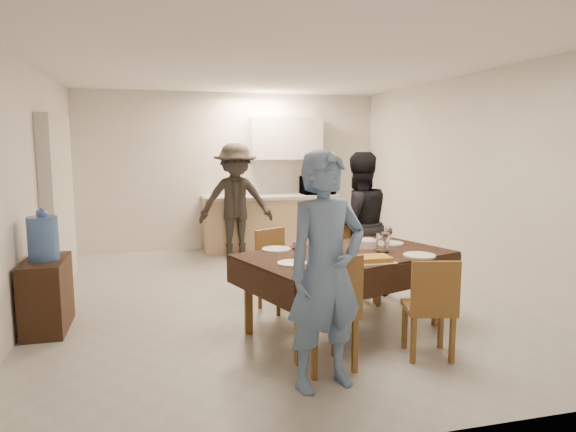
{
  "coord_description": "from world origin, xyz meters",
  "views": [
    {
      "loc": [
        -1.24,
        -5.61,
        1.76
      ],
      "look_at": [
        0.13,
        -0.3,
        0.99
      ],
      "focal_mm": 32.0,
      "sensor_mm": 36.0,
      "label": 1
    }
  ],
  "objects_px": {
    "microwave": "(318,185)",
    "person_kitchen": "(236,201)",
    "water_jug": "(43,238)",
    "water_pitcher": "(383,243)",
    "console": "(47,295)",
    "person_near": "(326,271)",
    "person_far": "(358,224)",
    "wine_bottle": "(339,237)",
    "savoury_tart": "(372,259)",
    "dining_table": "(346,257)"
  },
  "relations": [
    {
      "from": "microwave",
      "to": "person_kitchen",
      "type": "relative_size",
      "value": 0.31
    },
    {
      "from": "water_jug",
      "to": "water_pitcher",
      "type": "xyz_separation_m",
      "value": [
        3.09,
        -0.76,
        -0.05
      ]
    },
    {
      "from": "console",
      "to": "microwave",
      "type": "xyz_separation_m",
      "value": [
        3.7,
        3.15,
        0.72
      ]
    },
    {
      "from": "person_near",
      "to": "person_far",
      "type": "relative_size",
      "value": 1.03
    },
    {
      "from": "wine_bottle",
      "to": "person_kitchen",
      "type": "xyz_separation_m",
      "value": [
        -0.46,
        3.36,
        -0.0
      ]
    },
    {
      "from": "water_jug",
      "to": "person_kitchen",
      "type": "relative_size",
      "value": 0.23
    },
    {
      "from": "savoury_tart",
      "to": "person_near",
      "type": "xyz_separation_m",
      "value": [
        -0.65,
        -0.67,
        0.09
      ]
    },
    {
      "from": "dining_table",
      "to": "microwave",
      "type": "height_order",
      "value": "microwave"
    },
    {
      "from": "dining_table",
      "to": "water_jug",
      "type": "height_order",
      "value": "water_jug"
    },
    {
      "from": "person_far",
      "to": "savoury_tart",
      "type": "bearing_deg",
      "value": 68.69
    },
    {
      "from": "console",
      "to": "savoury_tart",
      "type": "distance_m",
      "value": 3.07
    },
    {
      "from": "water_pitcher",
      "to": "water_jug",
      "type": "bearing_deg",
      "value": 166.2
    },
    {
      "from": "microwave",
      "to": "person_near",
      "type": "relative_size",
      "value": 0.32
    },
    {
      "from": "dining_table",
      "to": "water_jug",
      "type": "relative_size",
      "value": 5.3
    },
    {
      "from": "water_pitcher",
      "to": "person_near",
      "type": "height_order",
      "value": "person_near"
    },
    {
      "from": "savoury_tart",
      "to": "water_pitcher",
      "type": "bearing_deg",
      "value": 52.85
    },
    {
      "from": "microwave",
      "to": "console",
      "type": "bearing_deg",
      "value": 40.43
    },
    {
      "from": "person_kitchen",
      "to": "microwave",
      "type": "bearing_deg",
      "value": 17.03
    },
    {
      "from": "water_pitcher",
      "to": "savoury_tart",
      "type": "relative_size",
      "value": 0.51
    },
    {
      "from": "person_far",
      "to": "person_kitchen",
      "type": "xyz_separation_m",
      "value": [
        -1.06,
        2.36,
        0.05
      ]
    },
    {
      "from": "savoury_tart",
      "to": "microwave",
      "type": "height_order",
      "value": "microwave"
    },
    {
      "from": "console",
      "to": "person_far",
      "type": "height_order",
      "value": "person_far"
    },
    {
      "from": "water_pitcher",
      "to": "person_far",
      "type": "bearing_deg",
      "value": 79.7
    },
    {
      "from": "console",
      "to": "savoury_tart",
      "type": "bearing_deg",
      "value": -20.97
    },
    {
      "from": "water_pitcher",
      "to": "person_near",
      "type": "relative_size",
      "value": 0.11
    },
    {
      "from": "console",
      "to": "microwave",
      "type": "distance_m",
      "value": 4.91
    },
    {
      "from": "water_jug",
      "to": "water_pitcher",
      "type": "height_order",
      "value": "water_jug"
    },
    {
      "from": "water_jug",
      "to": "person_near",
      "type": "bearing_deg",
      "value": -38.76
    },
    {
      "from": "water_jug",
      "to": "water_pitcher",
      "type": "distance_m",
      "value": 3.18
    },
    {
      "from": "person_far",
      "to": "person_kitchen",
      "type": "distance_m",
      "value": 2.59
    },
    {
      "from": "dining_table",
      "to": "savoury_tart",
      "type": "xyz_separation_m",
      "value": [
        0.1,
        -0.38,
        0.06
      ]
    },
    {
      "from": "water_pitcher",
      "to": "savoury_tart",
      "type": "bearing_deg",
      "value": -127.15
    },
    {
      "from": "wine_bottle",
      "to": "person_kitchen",
      "type": "relative_size",
      "value": 0.16
    },
    {
      "from": "water_jug",
      "to": "savoury_tart",
      "type": "relative_size",
      "value": 1.12
    },
    {
      "from": "dining_table",
      "to": "wine_bottle",
      "type": "relative_size",
      "value": 7.63
    },
    {
      "from": "wine_bottle",
      "to": "water_pitcher",
      "type": "bearing_deg",
      "value": -14.04
    },
    {
      "from": "microwave",
      "to": "person_far",
      "type": "xyz_separation_m",
      "value": [
        -0.41,
        -2.81,
        -0.23
      ]
    },
    {
      "from": "microwave",
      "to": "person_kitchen",
      "type": "xyz_separation_m",
      "value": [
        -1.47,
        -0.45,
        -0.18
      ]
    },
    {
      "from": "water_jug",
      "to": "water_pitcher",
      "type": "relative_size",
      "value": 2.21
    },
    {
      "from": "dining_table",
      "to": "person_near",
      "type": "distance_m",
      "value": 1.19
    },
    {
      "from": "person_far",
      "to": "person_kitchen",
      "type": "relative_size",
      "value": 0.94
    },
    {
      "from": "person_near",
      "to": "person_far",
      "type": "xyz_separation_m",
      "value": [
        1.1,
        2.1,
        -0.03
      ]
    },
    {
      "from": "console",
      "to": "water_jug",
      "type": "distance_m",
      "value": 0.55
    },
    {
      "from": "dining_table",
      "to": "person_far",
      "type": "height_order",
      "value": "person_far"
    },
    {
      "from": "microwave",
      "to": "water_pitcher",
      "type": "bearing_deg",
      "value": 81.15
    },
    {
      "from": "person_far",
      "to": "console",
      "type": "bearing_deg",
      "value": 2.07
    },
    {
      "from": "savoury_tart",
      "to": "person_near",
      "type": "distance_m",
      "value": 0.94
    },
    {
      "from": "water_jug",
      "to": "microwave",
      "type": "height_order",
      "value": "microwave"
    },
    {
      "from": "dining_table",
      "to": "console",
      "type": "bearing_deg",
      "value": 146.32
    },
    {
      "from": "water_jug",
      "to": "microwave",
      "type": "distance_m",
      "value": 4.86
    }
  ]
}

